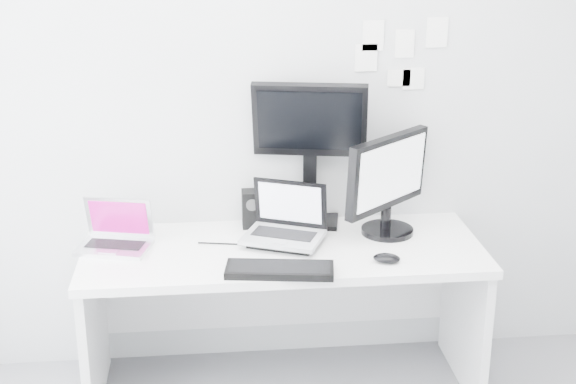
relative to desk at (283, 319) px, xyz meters
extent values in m
plane|color=silver|center=(0.00, 0.35, 0.99)|extent=(3.60, 0.00, 3.60)
cube|color=white|center=(0.00, 0.00, 0.00)|extent=(1.80, 0.70, 0.73)
cube|color=silver|center=(-0.75, 0.05, 0.48)|extent=(0.36, 0.30, 0.23)
cube|color=black|center=(-0.13, 0.26, 0.46)|extent=(0.11, 0.11, 0.18)
cube|color=#A9ABAF|center=(0.00, 0.02, 0.51)|extent=(0.42, 0.38, 0.29)
cube|color=black|center=(0.15, 0.28, 0.73)|extent=(0.56, 0.29, 0.72)
cube|color=black|center=(0.50, 0.12, 0.61)|extent=(0.56, 0.53, 0.49)
cube|color=black|center=(-0.04, -0.27, 0.38)|extent=(0.47, 0.22, 0.03)
ellipsoid|color=black|center=(0.43, -0.21, 0.38)|extent=(0.14, 0.11, 0.04)
cube|color=white|center=(0.45, 0.34, 1.26)|extent=(0.10, 0.00, 0.14)
cube|color=white|center=(0.60, 0.34, 1.22)|extent=(0.09, 0.00, 0.13)
cube|color=white|center=(0.75, 0.34, 1.26)|extent=(0.10, 0.00, 0.14)
cube|color=white|center=(0.58, 0.34, 1.05)|extent=(0.11, 0.00, 0.08)
cube|color=white|center=(0.42, 0.34, 1.15)|extent=(0.10, 0.00, 0.13)
cube|color=white|center=(0.65, 0.34, 1.05)|extent=(0.10, 0.00, 0.10)
camera|label=1|loc=(-0.32, -3.39, 1.83)|focal=51.21mm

